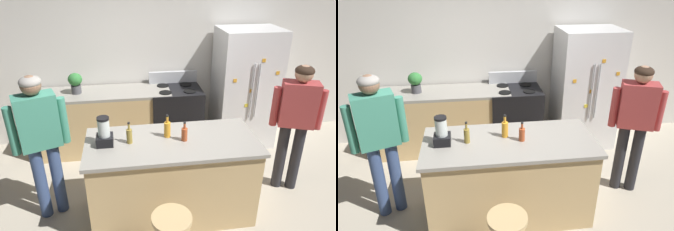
% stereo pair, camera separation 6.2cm
% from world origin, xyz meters
% --- Properties ---
extents(ground_plane, '(14.00, 14.00, 0.00)m').
position_xyz_m(ground_plane, '(0.00, 0.00, 0.00)').
color(ground_plane, '#B2A893').
extents(back_wall, '(8.00, 0.10, 2.70)m').
position_xyz_m(back_wall, '(0.00, 1.95, 1.35)').
color(back_wall, silver).
rests_on(back_wall, ground_plane).
extents(kitchen_island, '(1.82, 0.82, 0.96)m').
position_xyz_m(kitchen_island, '(0.00, 0.00, 0.48)').
color(kitchen_island, tan).
rests_on(kitchen_island, ground_plane).
extents(back_counter_run, '(2.00, 0.64, 0.96)m').
position_xyz_m(back_counter_run, '(-0.80, 1.55, 0.48)').
color(back_counter_run, tan).
rests_on(back_counter_run, ground_plane).
extents(refrigerator, '(0.90, 0.73, 1.82)m').
position_xyz_m(refrigerator, '(1.38, 1.50, 0.91)').
color(refrigerator, silver).
rests_on(refrigerator, ground_plane).
extents(stove_range, '(0.76, 0.65, 1.14)m').
position_xyz_m(stove_range, '(0.30, 1.52, 0.49)').
color(stove_range, black).
rests_on(stove_range, ground_plane).
extents(person_by_island_left, '(0.58, 0.35, 1.67)m').
position_xyz_m(person_by_island_left, '(-1.36, 0.19, 1.02)').
color(person_by_island_left, '#384C7A').
rests_on(person_by_island_left, ground_plane).
extents(person_by_sink_right, '(0.58, 0.34, 1.64)m').
position_xyz_m(person_by_sink_right, '(1.52, 0.26, 0.99)').
color(person_by_sink_right, '#26262B').
rests_on(person_by_sink_right, ground_plane).
extents(bar_stool, '(0.36, 0.36, 0.64)m').
position_xyz_m(bar_stool, '(-0.12, -0.77, 0.50)').
color(bar_stool, tan).
rests_on(bar_stool, ground_plane).
extents(potted_plant, '(0.20, 0.20, 0.30)m').
position_xyz_m(potted_plant, '(-1.15, 1.55, 1.13)').
color(potted_plant, '#4C4C51').
rests_on(potted_plant, back_counter_run).
extents(blender_appliance, '(0.17, 0.17, 0.31)m').
position_xyz_m(blender_appliance, '(-0.69, 0.02, 1.08)').
color(blender_appliance, black).
rests_on(blender_appliance, kitchen_island).
extents(bottle_soda, '(0.07, 0.07, 0.26)m').
position_xyz_m(bottle_soda, '(-0.04, 0.09, 1.05)').
color(bottle_soda, orange).
rests_on(bottle_soda, kitchen_island).
extents(bottle_vinegar, '(0.06, 0.06, 0.24)m').
position_xyz_m(bottle_vinegar, '(-0.44, 0.02, 1.04)').
color(bottle_vinegar, olive).
rests_on(bottle_vinegar, kitchen_island).
extents(bottle_cooking_sauce, '(0.06, 0.06, 0.22)m').
position_xyz_m(bottle_cooking_sauce, '(0.13, -0.01, 1.03)').
color(bottle_cooking_sauce, '#B24C26').
rests_on(bottle_cooking_sauce, kitchen_island).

